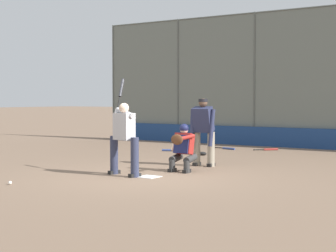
{
  "coord_description": "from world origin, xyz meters",
  "views": [
    {
      "loc": [
        -7.01,
        9.68,
        1.68
      ],
      "look_at": [
        0.17,
        -1.0,
        1.05
      ],
      "focal_mm": 60.0,
      "sensor_mm": 36.0,
      "label": 1
    }
  ],
  "objects_px": {
    "batter_at_plate": "(124,136)",
    "fielding_glove_on_dirt": "(202,154)",
    "catcher_behind_plate": "(183,147)",
    "baseball_loose": "(10,183)",
    "umpire_home": "(203,130)",
    "spare_bat_by_padding": "(269,149)",
    "spare_bat_near_backstop": "(172,150)",
    "spare_bat_first_base_side": "(227,148)"
  },
  "relations": [
    {
      "from": "umpire_home",
      "to": "spare_bat_first_base_side",
      "type": "height_order",
      "value": "umpire_home"
    },
    {
      "from": "umpire_home",
      "to": "spare_bat_first_base_side",
      "type": "xyz_separation_m",
      "value": [
        1.68,
        -4.46,
        -0.87
      ]
    },
    {
      "from": "batter_at_plate",
      "to": "fielding_glove_on_dirt",
      "type": "distance_m",
      "value": 4.84
    },
    {
      "from": "catcher_behind_plate",
      "to": "umpire_home",
      "type": "distance_m",
      "value": 1.21
    },
    {
      "from": "spare_bat_by_padding",
      "to": "fielding_glove_on_dirt",
      "type": "distance_m",
      "value": 2.79
    },
    {
      "from": "spare_bat_near_backstop",
      "to": "fielding_glove_on_dirt",
      "type": "bearing_deg",
      "value": 136.08
    },
    {
      "from": "umpire_home",
      "to": "spare_bat_near_backstop",
      "type": "xyz_separation_m",
      "value": [
        2.83,
        -2.87,
        -0.87
      ]
    },
    {
      "from": "fielding_glove_on_dirt",
      "to": "spare_bat_first_base_side",
      "type": "bearing_deg",
      "value": -82.29
    },
    {
      "from": "batter_at_plate",
      "to": "catcher_behind_plate",
      "type": "relative_size",
      "value": 1.94
    },
    {
      "from": "batter_at_plate",
      "to": "catcher_behind_plate",
      "type": "bearing_deg",
      "value": -107.26
    },
    {
      "from": "umpire_home",
      "to": "baseball_loose",
      "type": "bearing_deg",
      "value": 66.83
    },
    {
      "from": "baseball_loose",
      "to": "batter_at_plate",
      "type": "bearing_deg",
      "value": -114.31
    },
    {
      "from": "fielding_glove_on_dirt",
      "to": "spare_bat_by_padding",
      "type": "bearing_deg",
      "value": -111.07
    },
    {
      "from": "baseball_loose",
      "to": "spare_bat_near_backstop",
      "type": "bearing_deg",
      "value": -80.85
    },
    {
      "from": "catcher_behind_plate",
      "to": "fielding_glove_on_dirt",
      "type": "bearing_deg",
      "value": -70.24
    },
    {
      "from": "catcher_behind_plate",
      "to": "baseball_loose",
      "type": "relative_size",
      "value": 14.87
    },
    {
      "from": "umpire_home",
      "to": "spare_bat_first_base_side",
      "type": "relative_size",
      "value": 1.93
    },
    {
      "from": "spare_bat_first_base_side",
      "to": "batter_at_plate",
      "type": "bearing_deg",
      "value": -66.74
    },
    {
      "from": "batter_at_plate",
      "to": "baseball_loose",
      "type": "xyz_separation_m",
      "value": [
        1.03,
        2.28,
        -0.83
      ]
    },
    {
      "from": "batter_at_plate",
      "to": "umpire_home",
      "type": "xyz_separation_m",
      "value": [
        -0.58,
        -2.41,
        0.04
      ]
    },
    {
      "from": "batter_at_plate",
      "to": "spare_bat_near_backstop",
      "type": "xyz_separation_m",
      "value": [
        2.25,
        -5.28,
        -0.83
      ]
    },
    {
      "from": "spare_bat_by_padding",
      "to": "fielding_glove_on_dirt",
      "type": "height_order",
      "value": "fielding_glove_on_dirt"
    },
    {
      "from": "spare_bat_first_base_side",
      "to": "fielding_glove_on_dirt",
      "type": "distance_m",
      "value": 2.19
    },
    {
      "from": "fielding_glove_on_dirt",
      "to": "baseball_loose",
      "type": "bearing_deg",
      "value": 88.18
    },
    {
      "from": "baseball_loose",
      "to": "fielding_glove_on_dirt",
      "type": "bearing_deg",
      "value": -91.82
    },
    {
      "from": "umpire_home",
      "to": "baseball_loose",
      "type": "distance_m",
      "value": 5.04
    },
    {
      "from": "umpire_home",
      "to": "spare_bat_near_backstop",
      "type": "bearing_deg",
      "value": -49.61
    },
    {
      "from": "batter_at_plate",
      "to": "baseball_loose",
      "type": "distance_m",
      "value": 2.63
    },
    {
      "from": "catcher_behind_plate",
      "to": "spare_bat_near_backstop",
      "type": "bearing_deg",
      "value": -57.72
    },
    {
      "from": "umpire_home",
      "to": "baseball_loose",
      "type": "relative_size",
      "value": 22.76
    },
    {
      "from": "spare_bat_first_base_side",
      "to": "spare_bat_by_padding",
      "type": "bearing_deg",
      "value": 32.87
    },
    {
      "from": "batter_at_plate",
      "to": "fielding_glove_on_dirt",
      "type": "relative_size",
      "value": 7.24
    },
    {
      "from": "spare_bat_by_padding",
      "to": "spare_bat_first_base_side",
      "type": "bearing_deg",
      "value": 149.32
    },
    {
      "from": "batter_at_plate",
      "to": "umpire_home",
      "type": "relative_size",
      "value": 1.27
    },
    {
      "from": "catcher_behind_plate",
      "to": "fielding_glove_on_dirt",
      "type": "relative_size",
      "value": 3.73
    },
    {
      "from": "spare_bat_by_padding",
      "to": "spare_bat_first_base_side",
      "type": "xyz_separation_m",
      "value": [
        1.3,
        0.44,
        0.0
      ]
    },
    {
      "from": "spare_bat_first_base_side",
      "to": "baseball_loose",
      "type": "distance_m",
      "value": 9.15
    },
    {
      "from": "batter_at_plate",
      "to": "spare_bat_by_padding",
      "type": "height_order",
      "value": "batter_at_plate"
    },
    {
      "from": "batter_at_plate",
      "to": "spare_bat_by_padding",
      "type": "relative_size",
      "value": 3.14
    },
    {
      "from": "spare_bat_near_backstop",
      "to": "fielding_glove_on_dirt",
      "type": "distance_m",
      "value": 1.55
    },
    {
      "from": "catcher_behind_plate",
      "to": "umpire_home",
      "type": "bearing_deg",
      "value": -87.58
    },
    {
      "from": "umpire_home",
      "to": "fielding_glove_on_dirt",
      "type": "relative_size",
      "value": 5.71
    }
  ]
}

